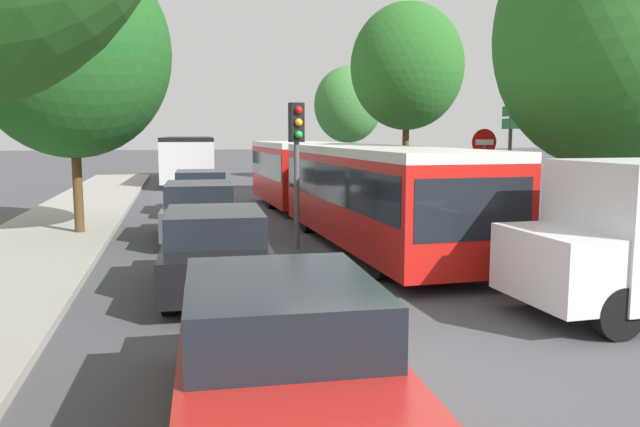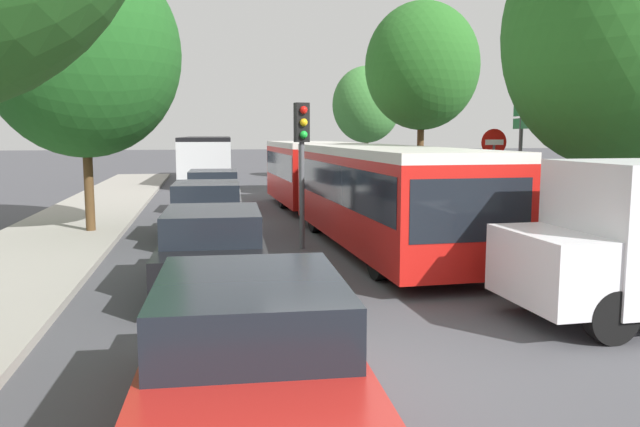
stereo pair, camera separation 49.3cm
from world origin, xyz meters
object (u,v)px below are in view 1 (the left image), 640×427
(queued_car_white, at_px, (201,191))
(city_bus_rear, at_px, (189,156))
(traffic_light, at_px, (297,142))
(tree_right_far, at_px, (348,105))
(articulated_bus, at_px, (337,180))
(no_entry_sign, at_px, (483,164))
(queued_car_red, at_px, (280,354))
(queued_car_black, at_px, (215,250))
(tree_left_mid, at_px, (67,57))
(tree_right_near, at_px, (606,42))
(queued_car_graphite, at_px, (199,211))
(tree_right_mid, at_px, (408,70))
(direction_sign_post, at_px, (510,139))

(queued_car_white, bearing_deg, city_bus_rear, 2.69)
(traffic_light, height_order, tree_right_far, tree_right_far)
(articulated_bus, height_order, no_entry_sign, no_entry_sign)
(queued_car_red, distance_m, queued_car_black, 5.30)
(queued_car_red, distance_m, no_entry_sign, 12.26)
(queued_car_white, relative_size, tree_right_far, 0.64)
(queued_car_black, xyz_separation_m, tree_left_mid, (-3.22, 6.45, 3.90))
(no_entry_sign, distance_m, tree_right_near, 4.13)
(articulated_bus, height_order, city_bus_rear, city_bus_rear)
(city_bus_rear, height_order, queued_car_red, city_bus_rear)
(queued_car_graphite, bearing_deg, tree_right_far, -23.30)
(queued_car_graphite, distance_m, queued_car_white, 5.55)
(articulated_bus, distance_m, no_entry_sign, 4.07)
(no_entry_sign, xyz_separation_m, tree_left_mid, (-10.60, 1.83, 2.74))
(queued_car_red, bearing_deg, tree_right_mid, -21.75)
(no_entry_sign, height_order, tree_right_far, tree_right_far)
(traffic_light, bearing_deg, articulated_bus, 140.74)
(queued_car_red, xyz_separation_m, tree_right_mid, (8.22, 18.50, 4.46))
(traffic_light, distance_m, tree_right_far, 22.65)
(articulated_bus, xyz_separation_m, tree_left_mid, (-7.09, -0.17, 3.24))
(no_entry_sign, height_order, direction_sign_post, direction_sign_post)
(queued_car_graphite, bearing_deg, queued_car_white, -0.32)
(articulated_bus, height_order, queued_car_white, articulated_bus)
(queued_car_white, bearing_deg, traffic_light, -163.04)
(queued_car_red, xyz_separation_m, queued_car_graphite, (-0.33, 10.75, 0.01))
(queued_car_red, relative_size, direction_sign_post, 1.17)
(queued_car_black, distance_m, tree_right_mid, 16.32)
(queued_car_black, xyz_separation_m, tree_right_mid, (8.48, 13.21, 4.48))
(city_bus_rear, bearing_deg, direction_sign_post, -156.43)
(direction_sign_post, bearing_deg, tree_right_near, 123.54)
(direction_sign_post, xyz_separation_m, tree_right_near, (0.95, -2.41, 2.23))
(queued_car_white, bearing_deg, articulated_bus, -137.72)
(traffic_light, bearing_deg, city_bus_rear, 176.37)
(articulated_bus, bearing_deg, tree_right_mid, 143.22)
(traffic_light, relative_size, tree_right_near, 0.43)
(city_bus_rear, bearing_deg, no_entry_sign, -158.37)
(queued_car_white, bearing_deg, queued_car_red, -177.51)
(articulated_bus, distance_m, queued_car_black, 7.69)
(queued_car_black, distance_m, queued_car_white, 11.00)
(queued_car_white, distance_m, no_entry_sign, 9.69)
(articulated_bus, bearing_deg, queued_car_white, -141.74)
(city_bus_rear, relative_size, traffic_light, 3.44)
(queued_car_red, bearing_deg, no_entry_sign, -33.49)
(articulated_bus, distance_m, queued_car_graphite, 4.15)
(city_bus_rear, bearing_deg, queued_car_red, -177.58)
(tree_right_far, bearing_deg, tree_right_mid, -93.84)
(tree_right_mid, bearing_deg, articulated_bus, -124.97)
(queued_car_graphite, height_order, traffic_light, traffic_light)
(articulated_bus, distance_m, traffic_light, 3.65)
(queued_car_red, xyz_separation_m, tree_left_mid, (-3.48, 11.74, 3.89))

